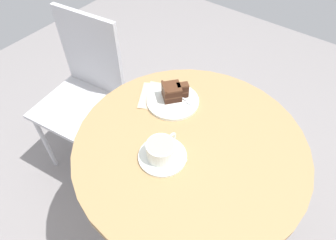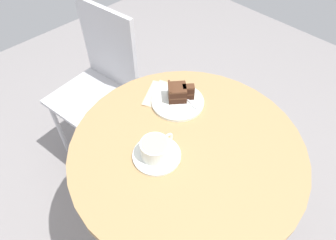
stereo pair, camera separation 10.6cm
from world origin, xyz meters
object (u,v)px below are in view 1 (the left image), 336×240
at_px(cake_plate, 173,101).
at_px(coffee_cup, 161,150).
at_px(teaspoon, 181,154).
at_px(napkin, 162,97).
at_px(saucer, 162,156).
at_px(fork, 184,99).
at_px(cafe_chair, 85,85).
at_px(cake_slice, 173,92).

bearing_deg(cake_plate, coffee_cup, -151.92).
height_order(teaspoon, napkin, teaspoon).
relative_size(saucer, cake_plate, 0.79).
relative_size(saucer, fork, 1.21).
distance_m(cake_plate, cafe_chair, 0.59).
bearing_deg(cake_plate, napkin, 96.10).
xyz_separation_m(coffee_cup, teaspoon, (0.04, -0.05, -0.03)).
bearing_deg(teaspoon, saucer, -111.38).
bearing_deg(saucer, napkin, 38.27).
relative_size(coffee_cup, napkin, 0.58).
xyz_separation_m(cake_slice, fork, (0.02, -0.04, -0.03)).
height_order(saucer, teaspoon, teaspoon).
bearing_deg(fork, saucer, -67.59).
bearing_deg(fork, cafe_chair, -173.41).
xyz_separation_m(napkin, cafe_chair, (-0.01, 0.50, -0.20)).
height_order(coffee_cup, cake_slice, cake_slice).
bearing_deg(coffee_cup, cake_plate, 28.08).
height_order(coffee_cup, fork, coffee_cup).
bearing_deg(napkin, coffee_cup, -142.36).
height_order(coffee_cup, napkin, coffee_cup).
height_order(saucer, coffee_cup, coffee_cup).
bearing_deg(cafe_chair, coffee_cup, -25.76).
relative_size(teaspoon, cake_slice, 0.84).
xyz_separation_m(saucer, fork, (0.26, 0.09, 0.01)).
distance_m(coffee_cup, cafe_chair, 0.75).
bearing_deg(napkin, fork, -68.41).
relative_size(coffee_cup, cake_slice, 1.22).
xyz_separation_m(coffee_cup, cake_plate, (0.23, 0.12, -0.03)).
distance_m(saucer, teaspoon, 0.06).
bearing_deg(cake_slice, coffee_cup, -151.78).
relative_size(napkin, cafe_chair, 0.25).
bearing_deg(cake_slice, fork, -69.45).
distance_m(saucer, cake_plate, 0.26).
relative_size(cake_plate, fork, 1.52).
height_order(cake_plate, napkin, cake_plate).
bearing_deg(fork, coffee_cup, -68.27).
distance_m(coffee_cup, teaspoon, 0.07).
bearing_deg(fork, cake_slice, -156.75).
bearing_deg(coffee_cup, saucer, -67.63).
height_order(teaspoon, cake_slice, cake_slice).
bearing_deg(fork, napkin, -155.71).
height_order(saucer, fork, fork).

